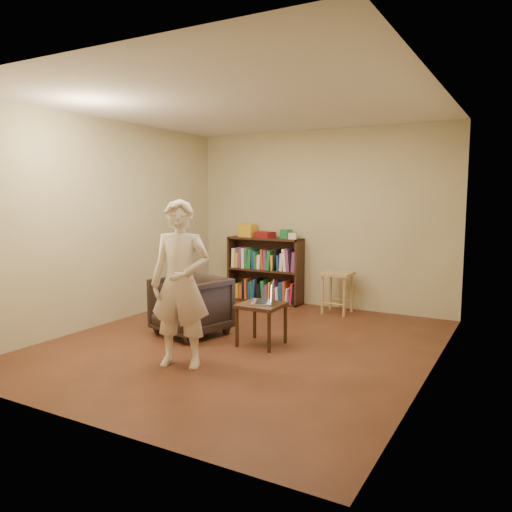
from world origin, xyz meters
The scene contains 15 objects.
floor centered at (0.00, 0.00, 0.00)m, with size 4.50×4.50×0.00m, color #432515.
ceiling centered at (0.00, 0.00, 2.60)m, with size 4.50×4.50×0.00m, color silver.
wall_back centered at (0.00, 2.25, 1.30)m, with size 4.00×4.00×0.00m, color beige.
wall_left centered at (-2.00, 0.00, 1.30)m, with size 4.50×4.50×0.00m, color beige.
wall_right centered at (2.00, 0.00, 1.30)m, with size 4.50×4.50×0.00m, color beige.
bookshelf centered at (-0.83, 2.09, 0.44)m, with size 1.20×0.30×1.00m.
box_yellow centered at (-1.15, 2.09, 1.10)m, with size 0.24×0.18×0.20m, color gold.
red_cloth centered at (-0.84, 2.10, 1.05)m, with size 0.27×0.20×0.09m, color maroon.
box_green centered at (-0.48, 2.10, 1.07)m, with size 0.14×0.14×0.14m, color #1F773F.
box_white centered at (-0.36, 2.08, 1.04)m, with size 0.11×0.11×0.09m, color white.
stool centered at (0.41, 1.91, 0.47)m, with size 0.40×0.40×0.58m.
armchair centered at (-0.73, 0.03, 0.35)m, with size 0.74×0.76×0.69m, color #2C231D.
side_table centered at (0.20, 0.07, 0.39)m, with size 0.46×0.46×0.47m.
laptop centered at (0.24, 0.11, 0.53)m, with size 0.35×0.39×0.24m.
person centered at (-0.15, -0.90, 0.81)m, with size 0.59×0.39×1.61m, color beige.
Camera 1 is at (2.77, -4.65, 1.65)m, focal length 35.00 mm.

